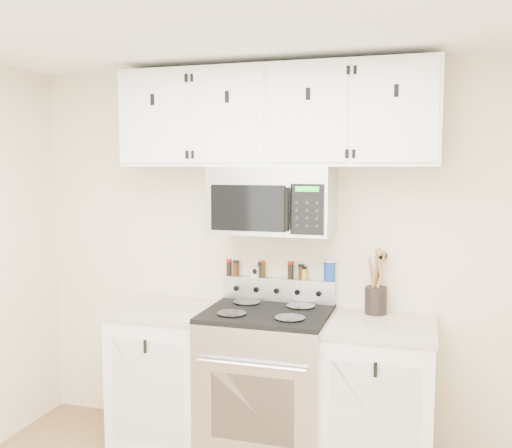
{
  "coord_description": "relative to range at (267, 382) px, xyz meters",
  "views": [
    {
      "loc": [
        0.93,
        -1.91,
        1.85
      ],
      "look_at": [
        -0.08,
        1.45,
        1.49
      ],
      "focal_mm": 40.0,
      "sensor_mm": 36.0,
      "label": 1
    }
  ],
  "objects": [
    {
      "name": "utensil_crock",
      "position": [
        0.64,
        0.23,
        0.53
      ],
      "size": [
        0.14,
        0.14,
        0.4
      ],
      "color": "black",
      "rests_on": "base_cabinet_right"
    },
    {
      "name": "range",
      "position": [
        0.0,
        0.0,
        0.0
      ],
      "size": [
        0.76,
        0.65,
        1.1
      ],
      "color": "#B7B7BA",
      "rests_on": "floor"
    },
    {
      "name": "salt_canister",
      "position": [
        0.34,
        0.28,
        0.68
      ],
      "size": [
        0.07,
        0.07,
        0.14
      ],
      "color": "navy",
      "rests_on": "range"
    },
    {
      "name": "microwave",
      "position": [
        0.0,
        0.13,
        1.14
      ],
      "size": [
        0.76,
        0.44,
        0.42
      ],
      "color": "#9E9EA3",
      "rests_on": "back_wall"
    },
    {
      "name": "base_cabinet_left",
      "position": [
        -0.69,
        0.02,
        -0.03
      ],
      "size": [
        0.64,
        0.62,
        0.92
      ],
      "color": "white",
      "rests_on": "floor"
    },
    {
      "name": "spice_jar_4",
      "position": [
        0.08,
        0.28,
        0.67
      ],
      "size": [
        0.04,
        0.04,
        0.12
      ],
      "color": "black",
      "rests_on": "range"
    },
    {
      "name": "spice_jar_3",
      "position": [
        -0.11,
        0.28,
        0.67
      ],
      "size": [
        0.04,
        0.04,
        0.11
      ],
      "color": "#3A270D",
      "rests_on": "range"
    },
    {
      "name": "back_wall",
      "position": [
        0.0,
        0.32,
        0.76
      ],
      "size": [
        3.5,
        0.01,
        2.5
      ],
      "primitive_type": "cube",
      "color": "beige",
      "rests_on": "floor"
    },
    {
      "name": "spice_jar_6",
      "position": [
        0.17,
        0.28,
        0.66
      ],
      "size": [
        0.04,
        0.04,
        0.09
      ],
      "color": "yellow",
      "rests_on": "range"
    },
    {
      "name": "base_cabinet_right",
      "position": [
        0.69,
        0.02,
        -0.03
      ],
      "size": [
        0.64,
        0.62,
        0.92
      ],
      "color": "white",
      "rests_on": "floor"
    },
    {
      "name": "upper_cabinets",
      "position": [
        -0.0,
        0.15,
        1.66
      ],
      "size": [
        2.0,
        0.35,
        0.62
      ],
      "color": "white",
      "rests_on": "back_wall"
    },
    {
      "name": "spice_jar_2",
      "position": [
        -0.12,
        0.28,
        0.67
      ],
      "size": [
        0.05,
        0.05,
        0.1
      ],
      "color": "black",
      "rests_on": "range"
    },
    {
      "name": "spice_jar_5",
      "position": [
        0.15,
        0.28,
        0.66
      ],
      "size": [
        0.04,
        0.04,
        0.1
      ],
      "color": "#3D230E",
      "rests_on": "range"
    },
    {
      "name": "spice_jar_1",
      "position": [
        -0.3,
        0.28,
        0.67
      ],
      "size": [
        0.04,
        0.04,
        0.1
      ],
      "color": "#41200F",
      "rests_on": "range"
    },
    {
      "name": "kitchen_timer",
      "position": [
        -0.16,
        0.28,
        0.65
      ],
      "size": [
        0.08,
        0.07,
        0.07
      ],
      "primitive_type": "cube",
      "rotation": [
        0.0,
        0.0,
        -0.43
      ],
      "color": "silver",
      "rests_on": "range"
    },
    {
      "name": "spice_jar_0",
      "position": [
        -0.35,
        0.28,
        0.67
      ],
      "size": [
        0.04,
        0.04,
        0.11
      ],
      "color": "black",
      "rests_on": "range"
    }
  ]
}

